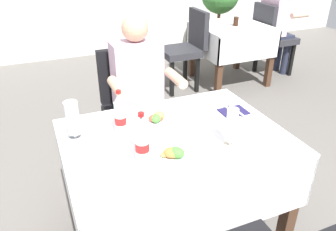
# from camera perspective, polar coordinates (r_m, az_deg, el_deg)

# --- Properties ---
(main_dining_table) EXTENTS (1.23, 0.91, 0.75)m
(main_dining_table) POSITION_cam_1_polar(r_m,az_deg,el_deg) (1.96, 1.14, -7.61)
(main_dining_table) COLOR white
(main_dining_table) RESTS_ON ground
(chair_far_diner_seat) EXTENTS (0.44, 0.50, 0.97)m
(chair_far_diner_seat) POSITION_cam_1_polar(r_m,az_deg,el_deg) (2.66, -6.25, 1.89)
(chair_far_diner_seat) COLOR black
(chair_far_diner_seat) RESTS_ON ground
(seated_diner_far) EXTENTS (0.50, 0.46, 1.26)m
(seated_diner_far) POSITION_cam_1_polar(r_m,az_deg,el_deg) (2.51, -4.81, 4.25)
(seated_diner_far) COLOR #282D42
(seated_diner_far) RESTS_ON ground
(plate_near_camera) EXTENTS (0.24, 0.24, 0.07)m
(plate_near_camera) POSITION_cam_1_polar(r_m,az_deg,el_deg) (1.67, 1.22, -6.78)
(plate_near_camera) COLOR white
(plate_near_camera) RESTS_ON main_dining_table
(plate_far_diner) EXTENTS (0.24, 0.24, 0.07)m
(plate_far_diner) POSITION_cam_1_polar(r_m,az_deg,el_deg) (2.00, -1.67, -0.48)
(plate_far_diner) COLOR white
(plate_far_diner) RESTS_ON main_dining_table
(beer_glass_left) EXTENTS (0.07, 0.07, 0.22)m
(beer_glass_left) POSITION_cam_1_polar(r_m,az_deg,el_deg) (1.86, -15.99, -0.76)
(beer_glass_left) COLOR white
(beer_glass_left) RESTS_ON main_dining_table
(beer_glass_middle) EXTENTS (0.07, 0.07, 0.22)m
(beer_glass_middle) POSITION_cam_1_polar(r_m,az_deg,el_deg) (1.76, 10.81, -2.05)
(beer_glass_middle) COLOR white
(beer_glass_middle) RESTS_ON main_dining_table
(cola_bottle_primary) EXTENTS (0.07, 0.07, 0.27)m
(cola_bottle_primary) POSITION_cam_1_polar(r_m,az_deg,el_deg) (1.60, -4.46, -4.40)
(cola_bottle_primary) COLOR silver
(cola_bottle_primary) RESTS_ON main_dining_table
(cola_bottle_secondary) EXTENTS (0.06, 0.06, 0.27)m
(cola_bottle_secondary) POSITION_cam_1_polar(r_m,az_deg,el_deg) (1.84, -8.18, 0.02)
(cola_bottle_secondary) COLOR silver
(cola_bottle_secondary) RESTS_ON main_dining_table
(napkin_cutlery_set) EXTENTS (0.17, 0.19, 0.01)m
(napkin_cutlery_set) POSITION_cam_1_polar(r_m,az_deg,el_deg) (2.15, 11.13, 0.70)
(napkin_cutlery_set) COLOR #231E4C
(napkin_cutlery_set) RESTS_ON main_dining_table
(background_dining_table) EXTENTS (0.87, 0.84, 0.75)m
(background_dining_table) POSITION_cam_1_polar(r_m,az_deg,el_deg) (4.47, 10.75, 12.56)
(background_dining_table) COLOR white
(background_dining_table) RESTS_ON ground
(background_chair_left) EXTENTS (0.50, 0.44, 0.97)m
(background_chair_left) POSITION_cam_1_polar(r_m,az_deg,el_deg) (4.16, 3.12, 11.83)
(background_chair_left) COLOR #2D2D33
(background_chair_left) RESTS_ON ground
(background_chair_right) EXTENTS (0.50, 0.44, 0.97)m
(background_chair_right) POSITION_cam_1_polar(r_m,az_deg,el_deg) (4.84, 17.32, 12.98)
(background_chair_right) COLOR #2D2D33
(background_chair_right) RESTS_ON ground
(background_patron) EXTENTS (0.46, 0.50, 1.26)m
(background_patron) POSITION_cam_1_polar(r_m,az_deg,el_deg) (4.83, 18.05, 14.79)
(background_patron) COLOR #282D42
(background_patron) RESTS_ON ground
(background_table_tumbler) EXTENTS (0.06, 0.06, 0.11)m
(background_table_tumbler) POSITION_cam_1_polar(r_m,az_deg,el_deg) (4.39, 11.55, 15.50)
(background_table_tumbler) COLOR black
(background_table_tumbler) RESTS_ON background_dining_table
(potted_plant_corner) EXTENTS (0.59, 0.59, 1.24)m
(potted_plant_corner) POSITION_cam_1_polar(r_m,az_deg,el_deg) (5.56, 8.82, 18.16)
(potted_plant_corner) COLOR brown
(potted_plant_corner) RESTS_ON ground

